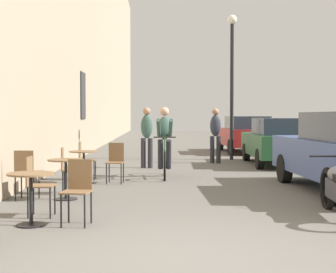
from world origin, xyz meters
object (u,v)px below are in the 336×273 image
(cafe_chair_far_toward_street, at_px, (116,160))
(pedestrian_mid, at_px, (215,132))
(cafe_table_mid, at_px, (66,170))
(cafe_chair_near_toward_street, at_px, (36,182))
(cafe_chair_far_toward_wall, at_px, (85,158))
(cafe_table_far, at_px, (84,160))
(parked_car_second, at_px, (278,141))
(cafe_table_near, at_px, (31,188))
(cafe_chair_mid_toward_wall, at_px, (68,167))
(parked_car_third, at_px, (245,134))
(cafe_chair_mid_toward_street, at_px, (26,171))
(cyclist_on_bicycle, at_px, (165,144))
(pedestrian_near, at_px, (147,134))
(cafe_chair_near_toward_wall, at_px, (78,187))
(street_lamp, at_px, (232,68))

(cafe_chair_far_toward_street, relative_size, pedestrian_mid, 0.51)
(cafe_table_mid, relative_size, pedestrian_mid, 0.41)
(cafe_chair_near_toward_street, relative_size, cafe_chair_far_toward_wall, 1.00)
(cafe_table_far, distance_m, parked_car_second, 6.71)
(cafe_table_mid, relative_size, cafe_table_far, 1.00)
(cafe_table_mid, bearing_deg, pedestrian_mid, 63.50)
(cafe_table_far, xyz_separation_m, cafe_chair_far_toward_street, (0.70, 0.08, -0.00))
(cafe_table_near, relative_size, cafe_chair_mid_toward_wall, 0.81)
(cafe_chair_far_toward_wall, xyz_separation_m, parked_car_third, (5.28, 8.76, 0.25))
(cafe_chair_mid_toward_street, height_order, cafe_chair_far_toward_street, same)
(cyclist_on_bicycle, height_order, pedestrian_near, pedestrian_near)
(cafe_table_far, relative_size, cafe_chair_far_toward_street, 0.81)
(cafe_chair_far_toward_wall, distance_m, pedestrian_mid, 5.47)
(cafe_chair_near_toward_wall, xyz_separation_m, cafe_chair_far_toward_street, (0.17, 4.35, 0.00))
(cafe_chair_mid_toward_street, height_order, pedestrian_mid, pedestrian_mid)
(cyclist_on_bicycle, xyz_separation_m, parked_car_second, (3.49, 2.99, -0.07))
(cafe_chair_far_toward_street, distance_m, cyclist_on_bicycle, 1.56)
(cafe_chair_near_toward_wall, relative_size, cafe_chair_mid_toward_street, 1.00)
(cafe_chair_near_toward_wall, relative_size, cafe_chair_far_toward_street, 1.00)
(pedestrian_near, bearing_deg, cafe_chair_mid_toward_wall, -106.21)
(cafe_chair_mid_toward_street, bearing_deg, parked_car_third, 63.14)
(cafe_chair_far_toward_street, relative_size, street_lamp, 0.18)
(pedestrian_mid, bearing_deg, cafe_chair_near_toward_wall, -107.95)
(cafe_chair_mid_toward_wall, relative_size, parked_car_second, 0.22)
(pedestrian_near, bearing_deg, cafe_chair_far_toward_street, -100.92)
(cafe_table_mid, distance_m, cafe_chair_mid_toward_street, 0.69)
(cafe_chair_mid_toward_street, bearing_deg, cyclist_on_bicycle, 53.47)
(cafe_chair_near_toward_street, xyz_separation_m, street_lamp, (4.33, 9.72, 2.59))
(cafe_chair_mid_toward_street, relative_size, cafe_table_far, 1.24)
(cafe_chair_near_toward_street, xyz_separation_m, cyclist_on_bicycle, (1.98, 4.84, 0.29))
(cafe_table_far, relative_size, parked_car_third, 0.17)
(cafe_table_mid, xyz_separation_m, parked_car_second, (5.31, 6.29, 0.22))
(cyclist_on_bicycle, distance_m, pedestrian_near, 2.27)
(cafe_table_near, height_order, cafe_table_mid, same)
(cafe_chair_mid_toward_wall, bearing_deg, cafe_chair_near_toward_street, -92.26)
(cafe_table_mid, xyz_separation_m, cafe_chair_far_toward_street, (0.71, 2.25, -0.00))
(parked_car_second, relative_size, parked_car_third, 0.97)
(cafe_chair_mid_toward_street, distance_m, cafe_chair_mid_toward_wall, 0.96)
(cafe_table_near, xyz_separation_m, cafe_chair_far_toward_wall, (0.02, 5.00, -0.00))
(pedestrian_mid, bearing_deg, cafe_table_near, -111.28)
(cafe_table_mid, distance_m, street_lamp, 9.54)
(street_lamp, height_order, parked_car_third, street_lamp)
(street_lamp, bearing_deg, cafe_chair_near_toward_wall, -109.45)
(cafe_table_mid, distance_m, cafe_chair_mid_toward_wall, 0.66)
(cafe_chair_near_toward_wall, xyz_separation_m, pedestrian_mid, (2.94, 9.07, 0.46))
(cafe_chair_near_toward_wall, bearing_deg, cafe_chair_far_toward_street, 87.79)
(cafe_table_mid, distance_m, cyclist_on_bicycle, 3.78)
(cafe_table_near, bearing_deg, cafe_chair_far_toward_wall, 89.76)
(cafe_table_near, distance_m, parked_car_third, 14.75)
(cafe_chair_mid_toward_wall, xyz_separation_m, pedestrian_near, (1.41, 4.85, 0.46))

